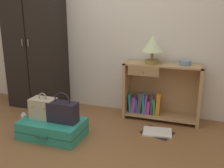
# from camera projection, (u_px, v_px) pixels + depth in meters

# --- Properties ---
(ground_plane) EXTENTS (9.00, 9.00, 0.00)m
(ground_plane) POSITION_uv_depth(u_px,v_px,m) (68.00, 157.00, 2.55)
(ground_plane) COLOR brown
(back_wall) EXTENTS (6.40, 0.10, 2.60)m
(back_wall) POSITION_uv_depth(u_px,v_px,m) (116.00, 19.00, 3.56)
(back_wall) COLOR silver
(back_wall) RESTS_ON ground_plane
(wardrobe) EXTENTS (0.82, 0.47, 1.98)m
(wardrobe) POSITION_uv_depth(u_px,v_px,m) (35.00, 41.00, 3.74)
(wardrobe) COLOR black
(wardrobe) RESTS_ON ground_plane
(bookshelf) EXTENTS (1.00, 0.33, 0.76)m
(bookshelf) POSITION_uv_depth(u_px,v_px,m) (158.00, 93.00, 3.40)
(bookshelf) COLOR tan
(bookshelf) RESTS_ON ground_plane
(table_lamp) EXTENTS (0.27, 0.27, 0.36)m
(table_lamp) POSITION_uv_depth(u_px,v_px,m) (153.00, 45.00, 3.22)
(table_lamp) COLOR olive
(table_lamp) RESTS_ON bookshelf
(bowl) EXTENTS (0.15, 0.15, 0.06)m
(bowl) POSITION_uv_depth(u_px,v_px,m) (185.00, 63.00, 3.18)
(bowl) COLOR slate
(bowl) RESTS_ON bookshelf
(suitcase_large) EXTENTS (0.73, 0.46, 0.20)m
(suitcase_large) POSITION_uv_depth(u_px,v_px,m) (53.00, 128.00, 2.95)
(suitcase_large) COLOR teal
(suitcase_large) RESTS_ON ground_plane
(train_case) EXTENTS (0.29, 0.20, 0.31)m
(train_case) POSITION_uv_depth(u_px,v_px,m) (43.00, 108.00, 2.97)
(train_case) COLOR #B7A88E
(train_case) RESTS_ON suitcase_large
(handbag) EXTENTS (0.33, 0.16, 0.35)m
(handbag) POSITION_uv_depth(u_px,v_px,m) (63.00, 112.00, 2.87)
(handbag) COLOR #231E2D
(handbag) RESTS_ON suitcase_large
(bottle) EXTENTS (0.07, 0.07, 0.20)m
(bottle) POSITION_uv_depth(u_px,v_px,m) (24.00, 121.00, 3.18)
(bottle) COLOR white
(bottle) RESTS_ON ground_plane
(open_book_on_floor) EXTENTS (0.42, 0.36, 0.02)m
(open_book_on_floor) POSITION_uv_depth(u_px,v_px,m) (157.00, 132.00, 3.06)
(open_book_on_floor) COLOR white
(open_book_on_floor) RESTS_ON ground_plane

